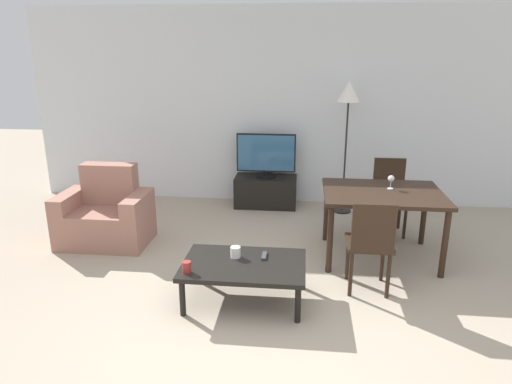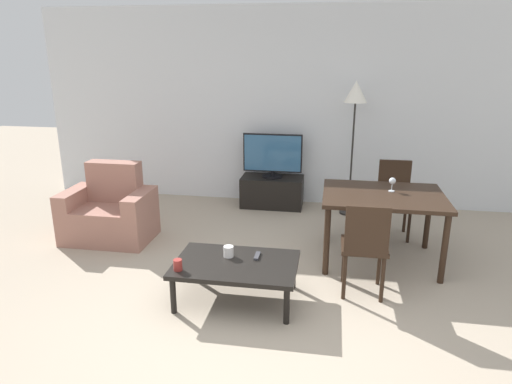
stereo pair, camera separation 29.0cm
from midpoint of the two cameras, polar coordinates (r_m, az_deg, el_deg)
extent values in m
plane|color=tan|center=(3.63, 0.89, -18.18)|extent=(18.00, 18.00, 0.00)
cube|color=silver|center=(6.44, 5.73, 10.43)|extent=(7.17, 0.06, 2.70)
cube|color=#9E6B5B|center=(5.50, -16.43, -3.74)|extent=(0.62, 0.65, 0.40)
cube|color=#9E6B5B|center=(5.56, -15.82, 1.29)|extent=(0.62, 0.20, 0.47)
cube|color=#9E6B5B|center=(5.65, -20.17, -2.56)|extent=(0.18, 0.65, 0.58)
cube|color=#9E6B5B|center=(5.31, -12.62, -3.16)|extent=(0.18, 0.65, 0.58)
cube|color=black|center=(6.41, 3.33, 0.04)|extent=(0.85, 0.44, 0.42)
cylinder|color=black|center=(6.35, 3.37, 2.00)|extent=(0.28, 0.28, 0.03)
cylinder|color=black|center=(6.34, 3.37, 2.34)|extent=(0.04, 0.04, 0.05)
cube|color=black|center=(6.27, 3.42, 4.89)|extent=(0.81, 0.04, 0.53)
cube|color=#2D5B84|center=(6.25, 3.39, 4.85)|extent=(0.78, 0.01, 0.49)
cube|color=black|center=(3.98, -0.41, -9.08)|extent=(1.06, 0.70, 0.04)
cylinder|color=black|center=(3.92, -8.19, -12.71)|extent=(0.05, 0.05, 0.32)
cylinder|color=black|center=(3.76, 6.12, -13.98)|extent=(0.05, 0.05, 0.32)
cylinder|color=black|center=(4.41, -5.87, -9.00)|extent=(0.05, 0.05, 0.32)
cylinder|color=black|center=(4.28, 6.65, -9.93)|extent=(0.05, 0.05, 0.32)
cube|color=black|center=(4.80, 17.32, -0.46)|extent=(1.20, 0.93, 0.04)
cylinder|color=black|center=(4.50, 10.67, -6.11)|extent=(0.06, 0.06, 0.69)
cylinder|color=black|center=(4.66, 24.16, -6.56)|extent=(0.06, 0.06, 0.69)
cylinder|color=black|center=(5.25, 10.59, -2.63)|extent=(0.06, 0.06, 0.69)
cylinder|color=black|center=(5.39, 22.15, -3.14)|extent=(0.06, 0.06, 0.69)
cube|color=black|center=(4.21, 15.31, -6.56)|extent=(0.40, 0.40, 0.04)
cylinder|color=black|center=(4.44, 12.79, -8.40)|extent=(0.04, 0.04, 0.43)
cylinder|color=black|center=(4.48, 16.97, -8.54)|extent=(0.04, 0.04, 0.43)
cylinder|color=black|center=(4.15, 12.99, -10.31)|extent=(0.04, 0.04, 0.43)
cylinder|color=black|center=(4.19, 17.49, -10.44)|extent=(0.04, 0.04, 0.43)
cube|color=black|center=(3.96, 15.79, -4.62)|extent=(0.37, 0.04, 0.42)
cube|color=black|center=(5.57, 18.36, -0.99)|extent=(0.40, 0.40, 0.04)
cylinder|color=black|center=(5.47, 16.69, -3.75)|extent=(0.04, 0.04, 0.43)
cylinder|color=black|center=(5.52, 20.03, -3.88)|extent=(0.04, 0.04, 0.43)
cylinder|color=black|center=(5.77, 16.33, -2.61)|extent=(0.04, 0.04, 0.43)
cylinder|color=black|center=(5.82, 19.50, -2.75)|extent=(0.04, 0.04, 0.43)
cube|color=black|center=(5.68, 18.32, 1.75)|extent=(0.37, 0.04, 0.42)
cylinder|color=black|center=(6.33, 12.76, -2.51)|extent=(0.24, 0.24, 0.02)
cylinder|color=black|center=(6.12, 13.21, 4.04)|extent=(0.02, 0.02, 1.46)
cone|color=white|center=(5.99, 13.78, 12.09)|extent=(0.29, 0.29, 0.27)
cube|color=#38383D|center=(4.07, 2.21, -8.01)|extent=(0.04, 0.15, 0.02)
cylinder|color=maroon|center=(3.85, -7.61, -9.05)|extent=(0.07, 0.07, 0.10)
cylinder|color=white|center=(4.06, -1.40, -7.46)|extent=(0.09, 0.09, 0.10)
cylinder|color=silver|center=(4.90, 18.22, 0.10)|extent=(0.06, 0.06, 0.01)
cylinder|color=silver|center=(4.89, 18.26, 0.54)|extent=(0.01, 0.01, 0.07)
sphere|color=silver|center=(4.87, 18.34, 1.31)|extent=(0.07, 0.07, 0.07)
camera|label=1|loc=(0.15, -88.31, 0.53)|focal=32.00mm
camera|label=2|loc=(0.15, 91.69, -0.53)|focal=32.00mm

